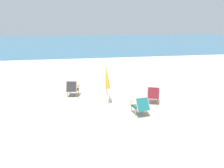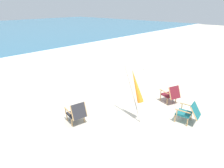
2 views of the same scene
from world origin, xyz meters
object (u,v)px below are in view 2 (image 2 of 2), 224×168
beach_chair_front_left (77,112)px  umbrella_furled_orange (136,87)px  beach_chair_back_right (189,112)px  beach_chair_far_center (171,94)px

beach_chair_front_left → umbrella_furled_orange: size_ratio=0.41×
beach_chair_front_left → umbrella_furled_orange: bearing=-41.5°
beach_chair_front_left → beach_chair_back_right: (2.67, -2.86, -0.01)m
umbrella_furled_orange → beach_chair_front_left: bearing=138.5°
beach_chair_back_right → umbrella_furled_orange: size_ratio=0.42×
beach_chair_far_center → beach_chair_back_right: (-0.98, -1.18, -0.01)m
beach_chair_far_center → beach_chair_back_right: beach_chair_far_center is taller
beach_chair_front_left → umbrella_furled_orange: (1.54, -1.36, 0.88)m
beach_chair_far_center → umbrella_furled_orange: bearing=171.3°
beach_chair_front_left → beach_chair_back_right: 3.91m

